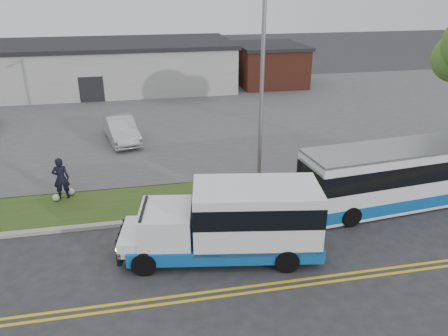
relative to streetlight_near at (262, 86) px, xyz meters
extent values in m
plane|color=#28282B|center=(-3.00, -2.73, -5.23)|extent=(140.00, 140.00, 0.00)
cube|color=gold|center=(-3.00, -6.58, -5.23)|extent=(70.00, 0.12, 0.01)
cube|color=gold|center=(-3.00, -6.88, -5.23)|extent=(70.00, 0.12, 0.01)
cube|color=#9E9B93|center=(-3.00, -1.63, -5.16)|extent=(80.00, 0.30, 0.15)
cube|color=#2F4A18|center=(-3.00, 0.17, -5.18)|extent=(80.00, 3.30, 0.10)
cube|color=#4C4C4F|center=(-3.00, 14.27, -5.18)|extent=(80.00, 25.00, 0.10)
cube|color=#9E9E99|center=(-9.00, 24.27, -3.23)|extent=(25.00, 10.00, 4.00)
cube|color=black|center=(-9.00, 24.27, -1.06)|extent=(25.40, 10.40, 0.35)
cube|color=black|center=(-9.00, 19.32, -4.13)|extent=(2.00, 0.15, 2.20)
cube|color=brown|center=(7.50, 23.27, -3.43)|extent=(6.00, 7.00, 3.60)
cube|color=black|center=(7.50, 23.27, -1.48)|extent=(6.30, 7.30, 0.30)
cylinder|color=gray|center=(0.00, 0.07, -0.38)|extent=(0.18, 0.18, 9.50)
cube|color=#0E519D|center=(-2.58, -4.58, -4.68)|extent=(7.17, 3.42, 0.51)
cube|color=white|center=(-1.48, -4.76, -3.51)|extent=(4.77, 3.02, 2.13)
cube|color=black|center=(-1.48, -4.76, -3.16)|extent=(4.80, 3.07, 0.76)
cube|color=white|center=(-4.68, -4.23, -3.87)|extent=(2.15, 2.44, 1.21)
cube|color=black|center=(-5.42, -4.11, -3.66)|extent=(0.41, 1.91, 0.91)
cube|color=white|center=(-5.77, -4.05, -4.37)|extent=(1.34, 2.21, 0.56)
cube|color=black|center=(-6.22, -3.97, -4.68)|extent=(0.49, 2.07, 0.51)
sphere|color=#FFD88C|center=(-6.40, -4.71, -4.42)|extent=(0.23, 0.23, 0.20)
sphere|color=#FFD88C|center=(-6.15, -3.22, -4.42)|extent=(0.23, 0.23, 0.20)
cylinder|color=black|center=(-5.55, -5.19, -4.81)|extent=(0.88, 0.42, 0.85)
cylinder|color=black|center=(-5.20, -3.04, -4.81)|extent=(0.88, 0.42, 0.85)
cylinder|color=black|center=(-0.66, -6.00, -4.81)|extent=(0.88, 0.42, 0.85)
cylinder|color=black|center=(-0.30, -3.85, -4.81)|extent=(0.88, 0.42, 0.85)
cube|color=white|center=(6.37, -2.13, -3.82)|extent=(10.21, 3.32, 2.64)
cube|color=#0E519D|center=(6.37, -2.13, -4.73)|extent=(10.23, 3.34, 0.55)
cube|color=black|center=(6.37, -2.13, -3.32)|extent=(10.25, 3.36, 0.87)
cube|color=black|center=(1.43, -2.65, -3.50)|extent=(0.31, 2.09, 1.46)
cube|color=black|center=(1.37, -2.65, -4.82)|extent=(0.35, 2.28, 0.46)
cube|color=gray|center=(6.37, -2.13, -2.48)|extent=(10.21, 3.32, 0.11)
cylinder|color=black|center=(2.95, -3.57, -4.80)|extent=(0.90, 0.38, 0.88)
cylinder|color=black|center=(2.72, -1.43, -4.80)|extent=(0.90, 0.38, 0.88)
cylinder|color=black|center=(8.61, -0.81, -4.80)|extent=(0.90, 0.38, 0.88)
imported|color=black|center=(-9.05, 1.27, -4.13)|extent=(0.75, 0.51, 2.00)
imported|color=#ACAEB3|center=(-6.49, 8.79, -4.36)|extent=(2.56, 4.92, 1.54)
sphere|color=white|center=(-9.35, 1.02, -4.97)|extent=(0.32, 0.32, 0.32)
sphere|color=white|center=(-8.75, 1.52, -4.97)|extent=(0.32, 0.32, 0.32)
camera|label=1|loc=(-5.34, -18.00, 4.14)|focal=35.00mm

